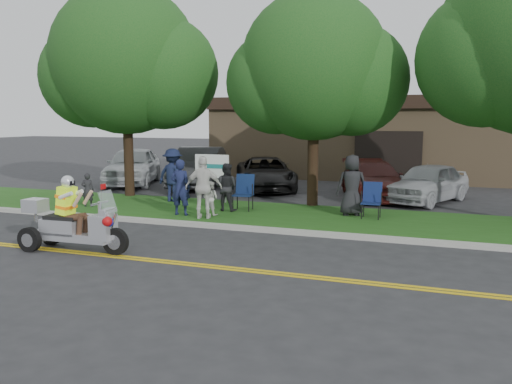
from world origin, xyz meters
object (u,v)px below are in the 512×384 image
(trike_scooter, at_px, (71,225))
(parked_car_far_right, at_px, (428,183))
(spectator_adult_left, at_px, (181,187))
(lawn_chair_b, at_px, (372,198))
(spectator_adult_mid, at_px, (226,187))
(parked_car_right, at_px, (374,180))
(parked_car_far_left, at_px, (133,166))
(parked_car_mid, at_px, (265,174))
(spectator_adult_right, at_px, (204,187))
(parked_car_left, at_px, (199,167))
(lawn_chair_a, at_px, (244,190))

(trike_scooter, bearing_deg, parked_car_far_right, 52.92)
(trike_scooter, relative_size, spectator_adult_left, 1.57)
(lawn_chair_b, xyz_separation_m, spectator_adult_mid, (-4.45, -0.40, 0.16))
(spectator_adult_left, xyz_separation_m, parked_car_right, (4.77, 6.35, -0.26))
(parked_car_far_left, distance_m, parked_car_mid, 6.23)
(spectator_adult_left, height_order, spectator_adult_right, spectator_adult_right)
(spectator_adult_left, relative_size, parked_car_mid, 0.34)
(parked_car_far_left, bearing_deg, parked_car_mid, -18.66)
(spectator_adult_right, relative_size, parked_car_far_left, 0.36)
(spectator_adult_mid, xyz_separation_m, parked_car_left, (-3.76, 5.66, 0.00))
(spectator_adult_right, bearing_deg, parked_car_left, -81.99)
(spectator_adult_left, relative_size, spectator_adult_mid, 1.12)
(trike_scooter, distance_m, spectator_adult_right, 4.39)
(parked_car_far_left, bearing_deg, lawn_chair_a, -55.96)
(parked_car_far_left, relative_size, parked_car_right, 1.06)
(lawn_chair_b, bearing_deg, parked_car_left, 146.12)
(spectator_adult_mid, xyz_separation_m, parked_car_far_left, (-6.97, 5.44, -0.00))
(spectator_adult_mid, bearing_deg, spectator_adult_right, 88.87)
(spectator_adult_right, bearing_deg, parked_car_far_right, -153.38)
(spectator_adult_right, relative_size, parked_car_far_right, 0.44)
(lawn_chair_a, relative_size, spectator_adult_right, 0.62)
(parked_car_mid, bearing_deg, parked_car_far_left, 158.62)
(lawn_chair_a, xyz_separation_m, parked_car_far_right, (5.33, 4.25, -0.03))
(spectator_adult_mid, bearing_deg, parked_car_left, -53.95)
(lawn_chair_a, bearing_deg, spectator_adult_right, -111.63)
(lawn_chair_a, distance_m, parked_car_mid, 5.50)
(spectator_adult_mid, relative_size, parked_car_mid, 0.31)
(spectator_adult_left, xyz_separation_m, parked_car_far_left, (-6.00, 6.61, -0.09))
(parked_car_right, bearing_deg, lawn_chair_a, -146.37)
(lawn_chair_a, bearing_deg, spectator_adult_mid, -142.23)
(lawn_chair_a, bearing_deg, spectator_adult_left, -137.30)
(spectator_adult_mid, height_order, spectator_adult_right, spectator_adult_right)
(parked_car_mid, bearing_deg, spectator_adult_mid, -107.08)
(trike_scooter, relative_size, lawn_chair_b, 2.54)
(lawn_chair_a, height_order, parked_car_left, parked_car_left)
(spectator_adult_mid, height_order, parked_car_far_left, parked_car_far_left)
(trike_scooter, distance_m, parked_car_far_left, 12.37)
(lawn_chair_a, height_order, spectator_adult_left, spectator_adult_left)
(parked_car_far_left, height_order, parked_car_left, parked_car_left)
(lawn_chair_b, bearing_deg, parked_car_far_left, 155.00)
(spectator_adult_left, distance_m, spectator_adult_right, 0.92)
(parked_car_right, distance_m, parked_car_far_right, 2.03)
(spectator_adult_mid, relative_size, parked_car_far_left, 0.30)
(spectator_adult_mid, relative_size, parked_car_far_right, 0.36)
(spectator_adult_mid, bearing_deg, parked_car_far_left, -35.45)
(parked_car_far_right, bearing_deg, trike_scooter, -102.66)
(parked_car_left, relative_size, parked_car_mid, 1.06)
(lawn_chair_a, bearing_deg, parked_car_far_right, 32.94)
(parked_car_far_left, xyz_separation_m, parked_car_left, (3.22, 0.23, 0.01))
(lawn_chair_b, height_order, parked_car_right, parked_car_right)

